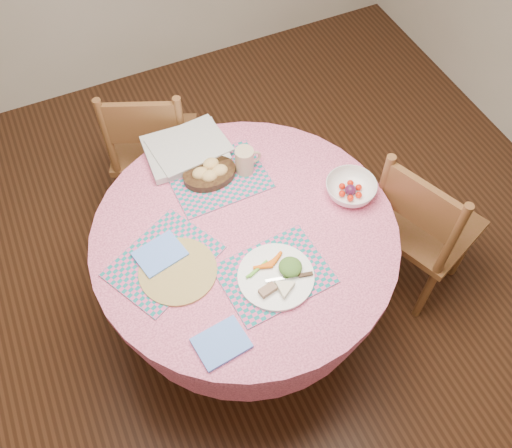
# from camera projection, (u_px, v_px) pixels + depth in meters

# --- Properties ---
(ground) EXTENTS (4.00, 4.00, 0.00)m
(ground) POSITION_uv_depth(u_px,v_px,m) (247.00, 315.00, 2.89)
(ground) COLOR #331C0F
(ground) RESTS_ON ground
(room_envelope) EXTENTS (4.01, 4.01, 2.71)m
(room_envelope) POSITION_uv_depth(u_px,v_px,m) (239.00, 25.00, 1.48)
(room_envelope) COLOR silver
(room_envelope) RESTS_ON ground
(dining_table) EXTENTS (1.24, 1.24, 0.75)m
(dining_table) POSITION_uv_depth(u_px,v_px,m) (245.00, 258.00, 2.43)
(dining_table) COLOR pink
(dining_table) RESTS_ON ground
(chair_right) EXTENTS (0.54, 0.56, 0.93)m
(chair_right) POSITION_uv_depth(u_px,v_px,m) (421.00, 226.00, 2.61)
(chair_right) COLOR brown
(chair_right) RESTS_ON ground
(chair_back) EXTENTS (0.55, 0.54, 0.92)m
(chair_back) POSITION_uv_depth(u_px,v_px,m) (153.00, 146.00, 2.91)
(chair_back) COLOR brown
(chair_back) RESTS_ON ground
(placemat_front) EXTENTS (0.42, 0.33, 0.01)m
(placemat_front) POSITION_uv_depth(u_px,v_px,m) (275.00, 274.00, 2.16)
(placemat_front) COLOR #157476
(placemat_front) RESTS_ON dining_table
(placemat_left) EXTENTS (0.49, 0.45, 0.01)m
(placemat_left) POSITION_uv_depth(u_px,v_px,m) (164.00, 261.00, 2.20)
(placemat_left) COLOR #157476
(placemat_left) RESTS_ON dining_table
(placemat_back) EXTENTS (0.41, 0.31, 0.01)m
(placemat_back) POSITION_uv_depth(u_px,v_px,m) (219.00, 178.00, 2.43)
(placemat_back) COLOR #157476
(placemat_back) RESTS_ON dining_table
(wicker_trivet) EXTENTS (0.30, 0.30, 0.01)m
(wicker_trivet) POSITION_uv_depth(u_px,v_px,m) (178.00, 271.00, 2.17)
(wicker_trivet) COLOR olive
(wicker_trivet) RESTS_ON dining_table
(napkin_near) EXTENTS (0.20, 0.16, 0.01)m
(napkin_near) POSITION_uv_depth(u_px,v_px,m) (221.00, 343.00, 2.00)
(napkin_near) COLOR #608FF7
(napkin_near) RESTS_ON dining_table
(napkin_far) EXTENTS (0.21, 0.18, 0.01)m
(napkin_far) POSITION_uv_depth(u_px,v_px,m) (160.00, 254.00, 2.20)
(napkin_far) COLOR #608FF7
(napkin_far) RESTS_ON placemat_left
(dinner_plate) EXTENTS (0.29, 0.29, 0.05)m
(dinner_plate) POSITION_uv_depth(u_px,v_px,m) (278.00, 276.00, 2.14)
(dinner_plate) COLOR white
(dinner_plate) RESTS_ON placemat_front
(bread_bowl) EXTENTS (0.23, 0.23, 0.08)m
(bread_bowl) POSITION_uv_depth(u_px,v_px,m) (210.00, 172.00, 2.41)
(bread_bowl) COLOR black
(bread_bowl) RESTS_ON placemat_back
(latte_mug) EXTENTS (0.12, 0.08, 0.12)m
(latte_mug) POSITION_uv_depth(u_px,v_px,m) (245.00, 160.00, 2.41)
(latte_mug) COLOR tan
(latte_mug) RESTS_ON placemat_back
(fruit_bowl) EXTENTS (0.27, 0.27, 0.07)m
(fruit_bowl) POSITION_uv_depth(u_px,v_px,m) (351.00, 189.00, 2.36)
(fruit_bowl) COLOR white
(fruit_bowl) RESTS_ON dining_table
(newspaper_stack) EXTENTS (0.37, 0.29, 0.04)m
(newspaper_stack) POSITION_uv_depth(u_px,v_px,m) (186.00, 149.00, 2.50)
(newspaper_stack) COLOR silver
(newspaper_stack) RESTS_ON dining_table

